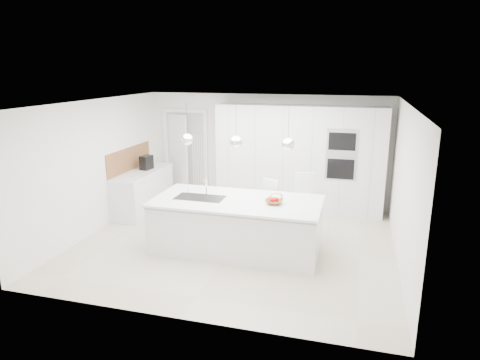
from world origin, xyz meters
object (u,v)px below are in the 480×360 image
(bar_stool_left, at_px, (269,209))
(bar_stool_right, at_px, (303,206))
(fruit_bowl, at_px, (274,202))
(espresso_machine, at_px, (146,162))
(island_base, at_px, (236,227))

(bar_stool_left, distance_m, bar_stool_right, 0.63)
(fruit_bowl, xyz_separation_m, espresso_machine, (-3.18, 1.68, 0.12))
(bar_stool_right, bearing_deg, espresso_machine, 149.75)
(island_base, distance_m, bar_stool_right, 1.39)
(island_base, distance_m, espresso_machine, 3.10)
(espresso_machine, bearing_deg, bar_stool_left, -6.92)
(espresso_machine, relative_size, bar_stool_right, 0.26)
(island_base, bearing_deg, bar_stool_left, 63.94)
(bar_stool_left, bearing_deg, fruit_bowl, -51.66)
(island_base, relative_size, espresso_machine, 9.21)
(espresso_machine, height_order, bar_stool_left, espresso_machine)
(island_base, distance_m, fruit_bowl, 0.82)
(island_base, height_order, fruit_bowl, fruit_bowl)
(espresso_machine, distance_m, bar_stool_right, 3.64)
(bar_stool_left, xyz_separation_m, bar_stool_right, (0.61, 0.14, 0.07))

